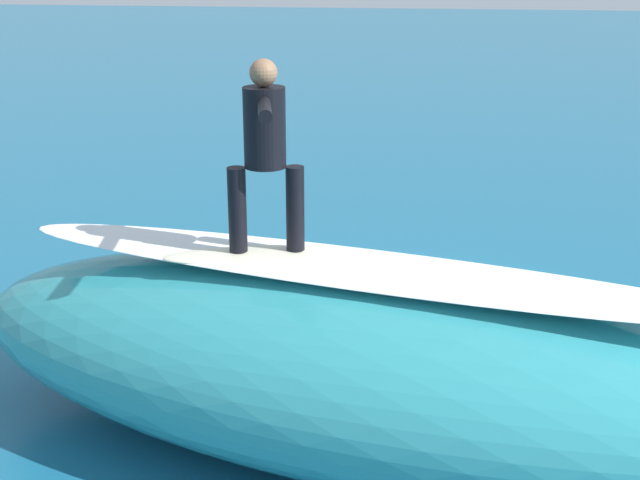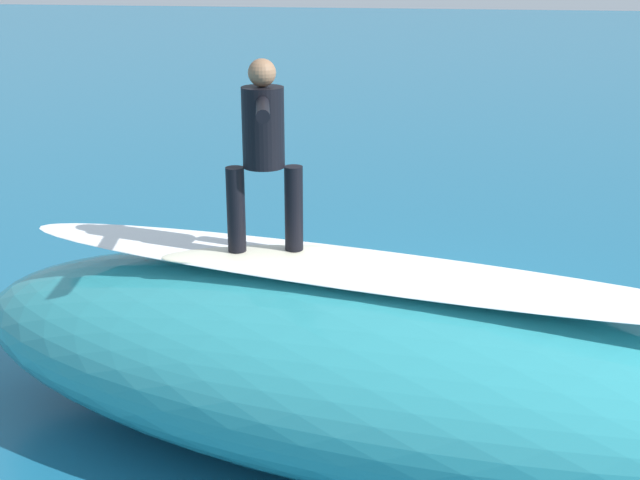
# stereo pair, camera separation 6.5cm
# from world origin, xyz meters

# --- Properties ---
(ground_plane) EXTENTS (120.00, 120.00, 0.00)m
(ground_plane) POSITION_xyz_m (0.00, 0.00, 0.00)
(ground_plane) COLOR #196084
(wave_crest) EXTENTS (8.35, 4.39, 1.76)m
(wave_crest) POSITION_xyz_m (0.40, 2.83, 0.88)
(wave_crest) COLOR teal
(wave_crest) RESTS_ON ground_plane
(wave_foam_lip) EXTENTS (6.81, 2.34, 0.08)m
(wave_foam_lip) POSITION_xyz_m (0.40, 2.83, 1.80)
(wave_foam_lip) COLOR white
(wave_foam_lip) RESTS_ON wave_crest
(surfboard_riding) EXTENTS (1.93, 0.90, 0.10)m
(surfboard_riding) POSITION_xyz_m (1.29, 2.65, 1.81)
(surfboard_riding) COLOR #EAE5C6
(surfboard_riding) RESTS_ON wave_crest
(surfer_riding) EXTENTS (0.66, 1.59, 1.70)m
(surfer_riding) POSITION_xyz_m (1.29, 2.65, 2.85)
(surfer_riding) COLOR black
(surfer_riding) RESTS_ON surfboard_riding
(surfboard_paddling) EXTENTS (2.31, 1.64, 0.08)m
(surfboard_paddling) POSITION_xyz_m (0.88, -0.84, 0.04)
(surfboard_paddling) COLOR #E0563D
(surfboard_paddling) RESTS_ON ground_plane
(surfer_paddling) EXTENTS (1.46, 0.97, 0.29)m
(surfer_paddling) POSITION_xyz_m (0.98, -0.78, 0.20)
(surfer_paddling) COLOR black
(surfer_paddling) RESTS_ON surfboard_paddling
(foam_patch_near) EXTENTS (0.93, 0.90, 0.10)m
(foam_patch_near) POSITION_xyz_m (0.08, 1.94, 0.05)
(foam_patch_near) COLOR white
(foam_patch_near) RESTS_ON ground_plane
(foam_patch_far) EXTENTS (0.65, 0.77, 0.13)m
(foam_patch_far) POSITION_xyz_m (-1.10, 1.17, 0.06)
(foam_patch_far) COLOR white
(foam_patch_far) RESTS_ON ground_plane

